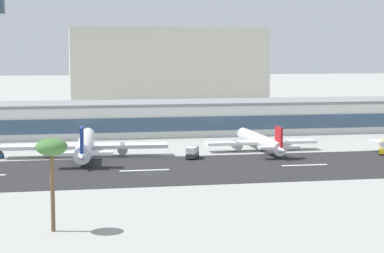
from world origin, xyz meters
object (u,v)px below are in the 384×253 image
(airliner_red_tail_gate_2, at_px, (262,142))
(service_box_truck_1, at_px, (192,152))
(airliner_navy_tail_gate_1, at_px, (85,145))
(palm_tree_0, at_px, (52,150))
(distant_hotel_block, at_px, (167,68))
(terminal_building, at_px, (150,118))

(airliner_red_tail_gate_2, height_order, service_box_truck_1, airliner_red_tail_gate_2)
(airliner_navy_tail_gate_1, relative_size, service_box_truck_1, 7.61)
(airliner_red_tail_gate_2, xyz_separation_m, palm_tree_0, (-58.08, -79.39, 10.26))
(airliner_navy_tail_gate_1, xyz_separation_m, service_box_truck_1, (28.21, -7.82, -1.48))
(airliner_red_tail_gate_2, height_order, palm_tree_0, palm_tree_0)
(distant_hotel_block, distance_m, service_box_truck_1, 172.75)
(terminal_building, height_order, service_box_truck_1, terminal_building)
(service_box_truck_1, bearing_deg, airliner_navy_tail_gate_1, 97.25)
(terminal_building, bearing_deg, service_box_truck_1, -85.93)
(distant_hotel_block, height_order, airliner_navy_tail_gate_1, distant_hotel_block)
(terminal_building, height_order, airliner_red_tail_gate_2, terminal_building)
(palm_tree_0, bearing_deg, airliner_navy_tail_gate_1, 84.38)
(terminal_building, height_order, airliner_navy_tail_gate_1, terminal_building)
(terminal_building, bearing_deg, airliner_red_tail_gate_2, -60.53)
(terminal_building, relative_size, palm_tree_0, 13.30)
(service_box_truck_1, xyz_separation_m, palm_tree_0, (-35.78, -69.09, 11.25))
(airliner_navy_tail_gate_1, relative_size, palm_tree_0, 3.28)
(airliner_navy_tail_gate_1, relative_size, airliner_red_tail_gate_2, 1.18)
(distant_hotel_block, distance_m, airliner_red_tail_gate_2, 161.34)
(airliner_red_tail_gate_2, bearing_deg, palm_tree_0, 143.13)
(airliner_red_tail_gate_2, bearing_deg, distant_hotel_block, 0.35)
(airliner_navy_tail_gate_1, xyz_separation_m, palm_tree_0, (-7.57, -76.92, 9.77))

